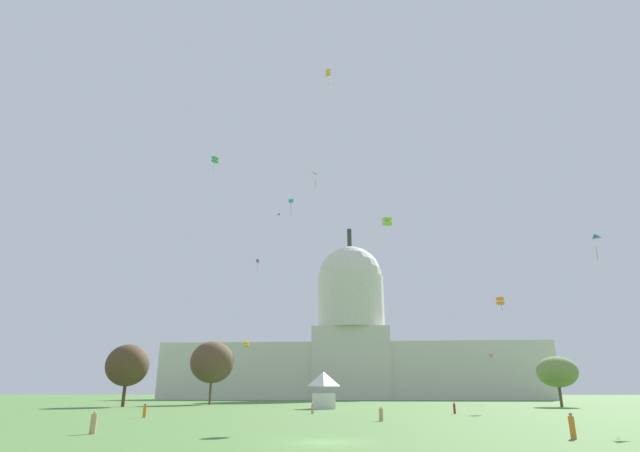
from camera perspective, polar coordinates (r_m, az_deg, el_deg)
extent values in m
plane|color=#4C7538|center=(35.20, 0.62, -23.39)|extent=(800.00, 800.00, 0.00)
cube|color=beige|center=(198.94, -7.05, -16.13)|extent=(71.05, 19.66, 20.11)
cube|color=beige|center=(197.24, 14.44, -15.69)|extent=(71.05, 19.66, 20.11)
cube|color=beige|center=(195.00, 3.64, -15.36)|extent=(28.34, 21.63, 25.67)
cylinder|color=beige|center=(197.44, 3.51, -8.75)|extent=(25.74, 25.74, 19.85)
sphere|color=beige|center=(199.31, 3.45, -5.94)|extent=(25.08, 25.08, 25.08)
cylinder|color=#2D3833|center=(203.43, 3.37, -1.42)|extent=(1.80, 1.80, 7.75)
cube|color=white|center=(97.21, 0.41, -19.33)|extent=(4.63, 5.04, 2.64)
pyramid|color=white|center=(97.21, 0.41, -17.03)|extent=(4.86, 5.29, 2.57)
cylinder|color=brown|center=(128.00, -12.38, -17.74)|extent=(0.55, 0.55, 6.79)
ellipsoid|color=brown|center=(128.17, -12.18, -14.92)|extent=(14.33, 14.36, 9.79)
cylinder|color=brown|center=(119.23, 25.69, -16.86)|extent=(0.59, 0.59, 5.01)
ellipsoid|color=olive|center=(119.29, 25.39, -14.78)|extent=(8.34, 9.08, 6.25)
cylinder|color=#4C3823|center=(115.67, -21.41, -17.22)|extent=(0.69, 0.69, 5.67)
ellipsoid|color=#4C3823|center=(115.78, -21.09, -14.58)|extent=(13.22, 13.41, 8.46)
cylinder|color=tan|center=(58.47, 6.97, -20.57)|extent=(0.64, 0.64, 1.31)
sphere|color=beige|center=(58.44, 6.94, -19.82)|extent=(0.30, 0.30, 0.21)
cylinder|color=orange|center=(41.22, 26.80, -19.80)|extent=(0.51, 0.51, 1.47)
sphere|color=#A37556|center=(41.18, 26.63, -18.63)|extent=(0.30, 0.30, 0.23)
cylinder|color=orange|center=(69.09, -19.35, -19.33)|extent=(0.50, 0.50, 1.40)
sphere|color=brown|center=(69.06, -19.28, -18.65)|extent=(0.32, 0.32, 0.25)
cylinder|color=maroon|center=(78.60, 15.07, -19.47)|extent=(0.38, 0.38, 1.35)
sphere|color=beige|center=(78.58, 15.02, -18.89)|extent=(0.29, 0.29, 0.25)
cylinder|color=tan|center=(44.85, -24.41, -19.85)|extent=(0.66, 0.66, 1.45)
sphere|color=tan|center=(44.81, -24.26, -18.80)|extent=(0.30, 0.30, 0.21)
cylinder|color=tan|center=(76.50, -0.86, -20.13)|extent=(0.42, 0.42, 1.26)
sphere|color=tan|center=(76.48, -0.86, -19.56)|extent=(0.29, 0.29, 0.26)
cube|color=purple|center=(154.98, -7.13, -4.04)|extent=(1.14, 1.08, 0.66)
cube|color=purple|center=(155.09, -7.13, -3.89)|extent=(1.14, 1.08, 0.66)
cylinder|color=purple|center=(154.61, -7.14, -4.60)|extent=(0.08, 0.23, 2.68)
pyramid|color=#33BCDB|center=(170.83, 4.67, -6.72)|extent=(1.34, 1.83, 0.30)
cylinder|color=#33BCDB|center=(170.67, 4.82, -7.22)|extent=(0.09, 0.27, 1.52)
cube|color=orange|center=(96.91, 19.87, -8.26)|extent=(1.52, 1.52, 0.50)
cube|color=orange|center=(97.03, 19.82, -7.81)|extent=(1.52, 1.52, 0.50)
cylinder|color=#D1339E|center=(96.82, 20.00, -8.75)|extent=(0.19, 0.12, 1.22)
pyramid|color=white|center=(136.43, 4.33, -7.29)|extent=(1.48, 1.54, 0.27)
cylinder|color=white|center=(136.39, 4.24, -7.97)|extent=(0.16, 0.20, 1.67)
pyramid|color=red|center=(110.81, -0.46, 5.85)|extent=(1.48, 1.64, 0.30)
cylinder|color=red|center=(110.16, -0.54, 4.84)|extent=(0.29, 0.29, 2.68)
cube|color=teal|center=(104.00, -3.32, 2.87)|extent=(1.05, 0.18, 0.86)
cylinder|color=#D1339E|center=(103.34, -3.33, 1.91)|extent=(0.23, 0.33, 2.91)
cube|color=yellow|center=(132.16, -8.41, -13.27)|extent=(1.56, 1.54, 0.84)
cube|color=yellow|center=(132.21, -8.40, -13.02)|extent=(1.56, 1.54, 0.84)
cube|color=pink|center=(140.70, 18.89, -13.88)|extent=(1.11, 1.04, 0.65)
cube|color=pink|center=(140.73, 18.87, -13.68)|extent=(1.11, 1.04, 0.65)
pyramid|color=black|center=(162.81, -4.59, 1.17)|extent=(1.25, 1.63, 0.25)
cube|color=green|center=(89.35, -11.90, 7.22)|extent=(1.20, 1.17, 0.64)
cube|color=green|center=(89.62, -11.88, 7.57)|extent=(1.20, 1.17, 0.64)
cylinder|color=#33BCDB|center=(88.92, -12.01, 6.57)|extent=(0.12, 0.14, 1.82)
cube|color=#8CD133|center=(68.43, 7.66, 0.26)|extent=(1.30, 1.35, 0.70)
cube|color=#8CD133|center=(68.63, 7.64, 0.75)|extent=(1.30, 1.35, 0.70)
pyramid|color=blue|center=(68.46, 28.64, -1.62)|extent=(1.66, 1.67, 0.38)
cylinder|color=orange|center=(67.95, 29.00, -2.72)|extent=(0.12, 0.26, 1.54)
cube|color=gold|center=(89.64, 0.92, 17.07)|extent=(0.89, 0.67, 1.26)
cylinder|color=gold|center=(88.55, 1.04, 16.08)|extent=(0.11, 0.32, 2.56)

